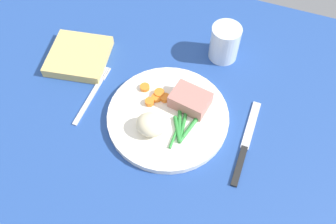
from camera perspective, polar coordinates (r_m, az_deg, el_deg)
name	(u,v)px	position (r cm, az deg, el deg)	size (l,w,h in cm)	color
dining_table	(158,122)	(77.31, -1.65, -1.67)	(120.00, 90.00, 2.00)	#234793
dinner_plate	(168,117)	(75.93, 0.00, -0.73)	(25.79, 25.79, 1.60)	white
meat_portion	(190,100)	(75.44, 3.56, 1.93)	(7.95, 5.76, 3.32)	#B2756B
mashed_potatoes	(149,124)	(71.77, -3.03, -1.94)	(6.12, 5.34, 4.05)	beige
carrot_slices	(155,96)	(77.42, -2.01, 2.64)	(7.29, 5.35, 1.13)	orange
green_beans	(183,127)	(73.26, 2.39, -2.45)	(5.46, 9.77, 0.85)	#2D8C38
fork	(92,95)	(81.55, -12.03, 2.65)	(1.44, 16.60, 0.40)	silver
knife	(246,144)	(75.07, 12.26, -4.98)	(1.70, 20.50, 0.64)	black
water_glass	(224,45)	(85.62, 8.97, 10.56)	(6.83, 6.83, 8.73)	silver
napkin	(79,56)	(88.24, -14.04, 8.64)	(13.42, 13.25, 2.29)	#DBBC6B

